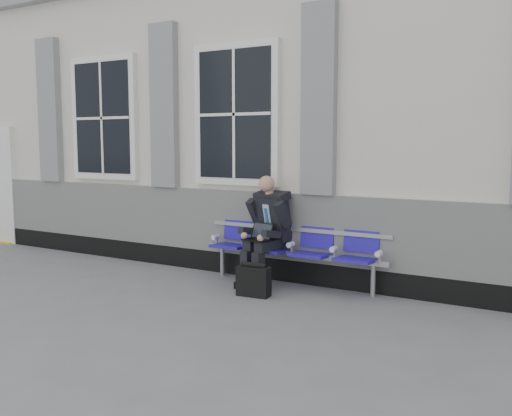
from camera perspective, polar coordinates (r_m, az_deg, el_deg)
The scene contains 5 objects.
ground at distance 7.24m, azimuth -10.58°, elevation -8.49°, with size 70.00×70.00×0.00m, color slate.
station_building at distance 9.88m, azimuth 2.52°, elevation 8.64°, with size 14.40×4.40×4.49m.
bench at distance 7.48m, azimuth 3.73°, elevation -3.57°, with size 2.60×0.47×0.91m.
businessman at distance 7.47m, azimuth 1.08°, elevation -1.82°, with size 0.62×0.83×1.44m.
briefcase at distance 7.00m, azimuth -0.25°, elevation -7.28°, with size 0.42×0.21×0.42m.
Camera 1 is at (4.61, -5.25, 1.87)m, focal length 40.00 mm.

